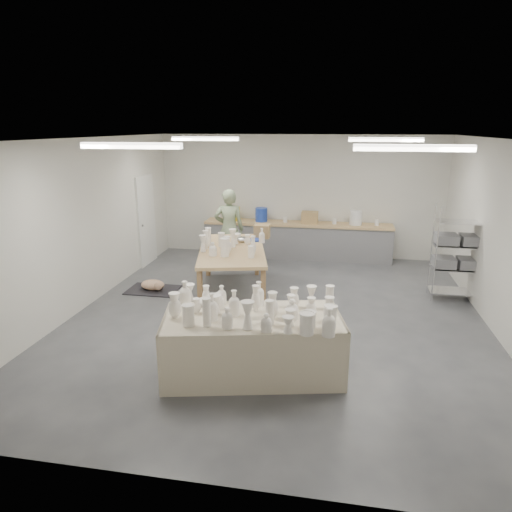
% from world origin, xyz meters
% --- Properties ---
extents(room, '(8.00, 8.02, 3.00)m').
position_xyz_m(room, '(-0.11, 0.08, 2.06)').
color(room, '#424449').
rests_on(room, ground).
extents(back_counter, '(4.60, 0.60, 1.24)m').
position_xyz_m(back_counter, '(-0.01, 3.68, 0.49)').
color(back_counter, tan).
rests_on(back_counter, ground).
extents(wire_shelf, '(0.88, 0.48, 1.80)m').
position_xyz_m(wire_shelf, '(3.20, 1.40, 0.92)').
color(wire_shelf, silver).
rests_on(wire_shelf, ground).
extents(drying_table, '(2.50, 1.58, 1.18)m').
position_xyz_m(drying_table, '(-0.07, -1.97, 0.45)').
color(drying_table, olive).
rests_on(drying_table, ground).
extents(work_table, '(1.73, 2.65, 1.29)m').
position_xyz_m(work_table, '(-1.00, 0.99, 0.92)').
color(work_table, tan).
rests_on(work_table, ground).
extents(rug, '(1.00, 0.70, 0.02)m').
position_xyz_m(rug, '(-2.63, 0.81, 0.01)').
color(rug, black).
rests_on(rug, ground).
extents(cat, '(0.57, 0.49, 0.21)m').
position_xyz_m(cat, '(-2.61, 0.79, 0.12)').
color(cat, white).
rests_on(cat, rug).
extents(potter, '(0.73, 0.53, 1.85)m').
position_xyz_m(potter, '(-1.46, 2.54, 0.92)').
color(potter, gray).
rests_on(potter, ground).
extents(red_stool, '(0.40, 0.40, 0.31)m').
position_xyz_m(red_stool, '(-1.46, 2.81, 0.28)').
color(red_stool, '#AE2818').
rests_on(red_stool, ground).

